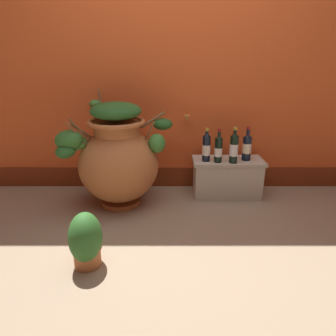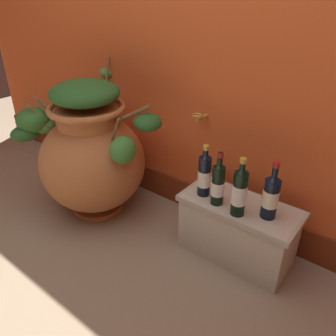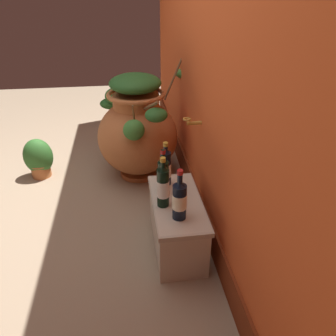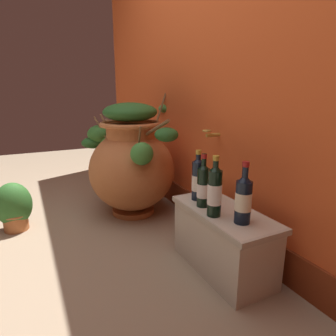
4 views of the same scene
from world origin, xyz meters
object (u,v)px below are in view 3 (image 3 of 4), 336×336
wine_bottle_middle (163,185)px  potted_shrub (39,159)px  terracotta_urn (137,129)px  wine_bottle_left (166,166)px  wine_bottle_back (163,175)px  wine_bottle_right (180,198)px

wine_bottle_middle → potted_shrub: 1.48m
terracotta_urn → wine_bottle_left: terracotta_urn is taller
wine_bottle_left → wine_bottle_back: size_ratio=1.00×
terracotta_urn → wine_bottle_middle: terracotta_urn is taller
wine_bottle_right → wine_bottle_middle: bearing=-150.6°
wine_bottle_right → potted_shrub: wine_bottle_right is taller
wine_bottle_middle → potted_shrub: (-1.08, -0.96, -0.32)m
wine_bottle_back → potted_shrub: (-0.94, -0.98, -0.31)m
wine_bottle_left → potted_shrub: (-0.84, -1.01, -0.31)m
terracotta_urn → wine_bottle_right: (1.14, 0.17, 0.05)m
terracotta_urn → wine_bottle_left: (0.77, 0.14, 0.05)m
terracotta_urn → wine_bottle_back: bearing=7.3°
wine_bottle_middle → potted_shrub: bearing=-138.2°
wine_bottle_middle → potted_shrub: size_ratio=0.89×
wine_bottle_left → wine_bottle_back: (0.10, -0.03, -0.01)m
wine_bottle_right → wine_bottle_back: 0.27m
wine_bottle_left → wine_bottle_back: 0.11m
wine_bottle_left → wine_bottle_middle: wine_bottle_middle is taller
potted_shrub → wine_bottle_back: bearing=46.0°
wine_bottle_back → potted_shrub: wine_bottle_back is taller
potted_shrub → wine_bottle_right: bearing=40.6°
wine_bottle_left → potted_shrub: wine_bottle_left is taller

